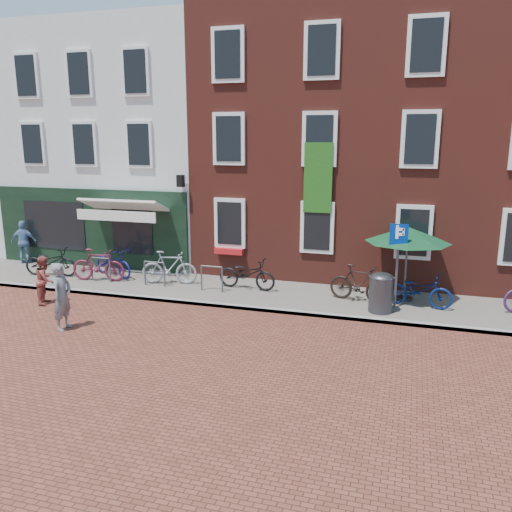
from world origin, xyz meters
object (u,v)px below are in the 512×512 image
(litter_bin, at_px, (381,290))
(parasol, at_px, (408,232))
(boy, at_px, (45,280))
(bicycle_1, at_px, (98,265))
(bicycle_5, at_px, (359,284))
(bicycle_4, at_px, (247,274))
(bicycle_6, at_px, (418,290))
(bicycle_0, at_px, (51,262))
(bicycle_3, at_px, (169,267))
(parking_sign, at_px, (398,251))
(cafe_person, at_px, (24,242))
(woman, at_px, (62,297))
(bicycle_2, at_px, (113,262))

(litter_bin, bearing_deg, parasol, 65.27)
(boy, relative_size, bicycle_1, 0.78)
(bicycle_5, bearing_deg, bicycle_4, 100.45)
(parasol, height_order, bicycle_5, parasol)
(parasol, relative_size, bicycle_4, 1.31)
(litter_bin, distance_m, bicycle_1, 9.35)
(bicycle_4, bearing_deg, parasol, -81.61)
(bicycle_4, relative_size, bicycle_6, 1.00)
(bicycle_6, bearing_deg, bicycle_5, 97.86)
(parasol, height_order, bicycle_6, parasol)
(boy, bearing_deg, bicycle_0, 13.79)
(parasol, xyz_separation_m, bicycle_6, (0.38, -0.58, -1.57))
(parasol, bearing_deg, litter_bin, -114.73)
(bicycle_3, relative_size, bicycle_6, 0.97)
(parking_sign, xyz_separation_m, boy, (-10.02, -2.26, -1.04))
(bicycle_6, bearing_deg, bicycle_4, 94.23)
(parking_sign, height_order, bicycle_5, parking_sign)
(parasol, distance_m, bicycle_3, 7.66)
(cafe_person, xyz_separation_m, bicycle_5, (12.80, -1.16, -0.27))
(bicycle_6, bearing_deg, bicycle_1, 98.82)
(bicycle_3, bearing_deg, bicycle_1, 86.29)
(bicycle_0, bearing_deg, bicycle_6, -96.52)
(woman, bearing_deg, parasol, -63.18)
(bicycle_1, relative_size, bicycle_3, 1.00)
(bicycle_4, height_order, bicycle_6, same)
(bicycle_3, xyz_separation_m, bicycle_5, (6.21, -0.14, 0.00))
(boy, relative_size, bicycle_6, 0.76)
(parking_sign, distance_m, parasol, 0.97)
(cafe_person, distance_m, bicycle_1, 4.37)
(cafe_person, distance_m, bicycle_6, 14.52)
(bicycle_1, bearing_deg, bicycle_0, 78.86)
(parasol, height_order, cafe_person, parasol)
(bicycle_4, bearing_deg, bicycle_3, 98.72)
(bicycle_2, bearing_deg, woman, -140.76)
(boy, distance_m, bicycle_5, 9.32)
(bicycle_6, bearing_deg, litter_bin, 134.64)
(bicycle_6, bearing_deg, bicycle_2, 95.04)
(litter_bin, relative_size, bicycle_3, 0.65)
(bicycle_1, distance_m, bicycle_6, 10.34)
(litter_bin, xyz_separation_m, boy, (-9.65, -1.77, 0.00))
(bicycle_6, bearing_deg, parking_sign, 120.58)
(parasol, bearing_deg, bicycle_0, -176.58)
(litter_bin, height_order, cafe_person, cafe_person)
(woman, height_order, bicycle_1, woman)
(parking_sign, bearing_deg, bicycle_1, 179.84)
(bicycle_4, height_order, bicycle_5, bicycle_5)
(woman, bearing_deg, cafe_person, 43.73)
(litter_bin, relative_size, bicycle_0, 0.63)
(bicycle_0, relative_size, bicycle_2, 1.00)
(parasol, relative_size, woman, 1.41)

